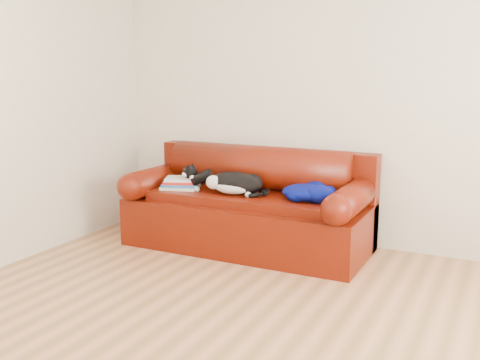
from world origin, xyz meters
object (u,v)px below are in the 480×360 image
(sofa_base, at_px, (247,221))
(book_stack, at_px, (181,183))
(blanket, at_px, (308,192))
(cat, at_px, (234,184))

(sofa_base, distance_m, book_stack, 0.69)
(sofa_base, bearing_deg, book_stack, -169.39)
(book_stack, bearing_deg, blanket, 4.34)
(sofa_base, relative_size, blanket, 4.30)
(cat, height_order, blanket, cat)
(book_stack, relative_size, cat, 0.55)
(cat, relative_size, blanket, 1.40)
(book_stack, bearing_deg, sofa_base, 10.61)
(blanket, bearing_deg, sofa_base, 177.54)
(blanket, bearing_deg, cat, -171.44)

